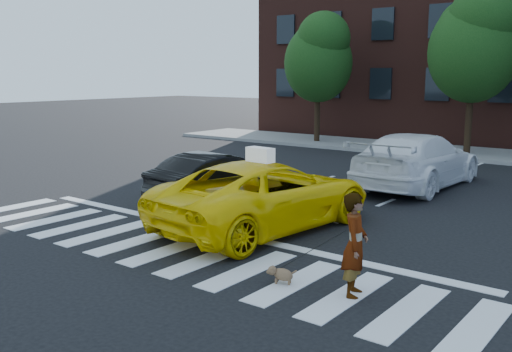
{
  "coord_description": "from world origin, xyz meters",
  "views": [
    {
      "loc": [
        8.08,
        -7.7,
        3.48
      ],
      "look_at": [
        -0.03,
        2.86,
        1.1
      ],
      "focal_mm": 40.0,
      "sensor_mm": 36.0,
      "label": 1
    }
  ],
  "objects_px": {
    "woman": "(355,245)",
    "dog": "(281,274)",
    "taxi": "(265,195)",
    "tree_left": "(319,55)",
    "black_sedan": "(217,176)",
    "white_suv": "(417,160)",
    "tree_mid": "(475,41)"
  },
  "relations": [
    {
      "from": "tree_mid",
      "to": "dog",
      "type": "height_order",
      "value": "tree_mid"
    },
    {
      "from": "tree_left",
      "to": "woman",
      "type": "bearing_deg",
      "value": -56.87
    },
    {
      "from": "tree_left",
      "to": "dog",
      "type": "bearing_deg",
      "value": -60.29
    },
    {
      "from": "white_suv",
      "to": "black_sedan",
      "type": "bearing_deg",
      "value": 55.27
    },
    {
      "from": "tree_mid",
      "to": "woman",
      "type": "height_order",
      "value": "tree_mid"
    },
    {
      "from": "tree_left",
      "to": "white_suv",
      "type": "distance_m",
      "value": 11.94
    },
    {
      "from": "white_suv",
      "to": "tree_left",
      "type": "bearing_deg",
      "value": -42.46
    },
    {
      "from": "tree_left",
      "to": "black_sedan",
      "type": "distance_m",
      "value": 14.3
    },
    {
      "from": "taxi",
      "to": "woman",
      "type": "height_order",
      "value": "woman"
    },
    {
      "from": "tree_left",
      "to": "taxi",
      "type": "xyz_separation_m",
      "value": [
        7.49,
        -14.5,
        -3.66
      ]
    },
    {
      "from": "black_sedan",
      "to": "woman",
      "type": "bearing_deg",
      "value": 153.94
    },
    {
      "from": "tree_mid",
      "to": "white_suv",
      "type": "distance_m",
      "value": 8.75
    },
    {
      "from": "dog",
      "to": "tree_left",
      "type": "bearing_deg",
      "value": 95.49
    },
    {
      "from": "woman",
      "to": "dog",
      "type": "bearing_deg",
      "value": 84.77
    },
    {
      "from": "tree_mid",
      "to": "dog",
      "type": "xyz_separation_m",
      "value": [
        2.31,
        -17.2,
        -4.68
      ]
    },
    {
      "from": "tree_mid",
      "to": "black_sedan",
      "type": "xyz_separation_m",
      "value": [
        -2.83,
        -12.98,
        -4.18
      ]
    },
    {
      "from": "tree_mid",
      "to": "woman",
      "type": "bearing_deg",
      "value": -78.21
    },
    {
      "from": "black_sedan",
      "to": "dog",
      "type": "height_order",
      "value": "black_sedan"
    },
    {
      "from": "taxi",
      "to": "woman",
      "type": "distance_m",
      "value": 4.27
    },
    {
      "from": "black_sedan",
      "to": "white_suv",
      "type": "xyz_separation_m",
      "value": [
        3.68,
        5.24,
        0.17
      ]
    },
    {
      "from": "woman",
      "to": "dog",
      "type": "distance_m",
      "value": 1.41
    },
    {
      "from": "black_sedan",
      "to": "tree_left",
      "type": "bearing_deg",
      "value": -64.6
    },
    {
      "from": "woman",
      "to": "tree_mid",
      "type": "bearing_deg",
      "value": -7.4
    },
    {
      "from": "white_suv",
      "to": "taxi",
      "type": "bearing_deg",
      "value": 83.06
    },
    {
      "from": "white_suv",
      "to": "dog",
      "type": "distance_m",
      "value": 9.59
    },
    {
      "from": "tree_left",
      "to": "tree_mid",
      "type": "relative_size",
      "value": 0.92
    },
    {
      "from": "woman",
      "to": "dog",
      "type": "height_order",
      "value": "woman"
    },
    {
      "from": "dog",
      "to": "black_sedan",
      "type": "bearing_deg",
      "value": 116.41
    },
    {
      "from": "woman",
      "to": "white_suv",
      "type": "bearing_deg",
      "value": -2.92
    },
    {
      "from": "dog",
      "to": "tree_mid",
      "type": "bearing_deg",
      "value": 73.44
    },
    {
      "from": "tree_left",
      "to": "dog",
      "type": "relative_size",
      "value": 12.96
    },
    {
      "from": "tree_mid",
      "to": "taxi",
      "type": "xyz_separation_m",
      "value": [
        -0.01,
        -14.5,
        -4.07
      ]
    }
  ]
}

